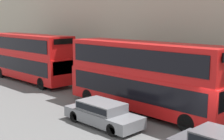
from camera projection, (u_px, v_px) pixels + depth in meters
bus_leading at (143, 74)px, 18.93m from camera, size 2.59×10.90×4.32m
bus_second_in_queue at (30, 56)px, 28.43m from camera, size 2.59×10.60×4.30m
car_hatchback at (102, 113)px, 16.86m from camera, size 1.77×4.66×1.28m
pedestrian at (74, 73)px, 28.35m from camera, size 0.36×0.36×1.74m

